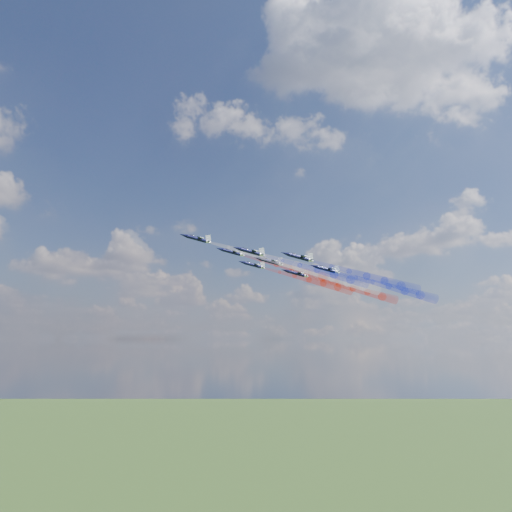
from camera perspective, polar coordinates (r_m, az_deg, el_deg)
jet_lead at (r=177.11m, az=-6.00°, el=1.74°), size 13.13×11.86×5.60m
trail_lead at (r=181.40m, az=0.72°, el=-0.07°), size 33.83×16.46×11.21m
jet_inner_left at (r=170.33m, az=-0.59°, el=0.43°), size 13.13×11.86×5.60m
trail_inner_left at (r=176.72m, az=6.19°, el=-1.40°), size 33.83×16.46×11.21m
jet_inner_right at (r=191.18m, az=-2.47°, el=0.39°), size 13.13×11.86×5.60m
trail_inner_right at (r=196.77m, az=3.66°, el=-1.25°), size 33.83×16.46×11.21m
jet_outer_left at (r=163.54m, az=4.32°, el=-0.12°), size 13.13×11.86×5.60m
trail_outer_left at (r=171.73m, az=11.13°, el=-1.98°), size 33.83×16.46×11.21m
jet_center_third at (r=182.65m, az=1.39°, el=-0.55°), size 13.13×11.86×5.60m
trail_center_third at (r=189.74m, az=7.65°, el=-2.22°), size 33.83×16.46×11.21m
jet_outer_right at (r=204.08m, az=-0.32°, el=-0.91°), size 13.13×11.86×5.60m
trail_outer_right at (r=210.48m, az=5.37°, el=-2.41°), size 33.83×16.46×11.21m
jet_rear_left at (r=177.10m, az=7.07°, el=-1.34°), size 13.13×11.86×5.60m
trail_rear_left at (r=186.22m, az=13.24°, el=-3.00°), size 33.83×16.46×11.21m
jet_rear_right at (r=197.13m, az=4.05°, el=-1.76°), size 13.13×11.86×5.60m
trail_rear_right at (r=205.16m, az=9.76°, el=-3.26°), size 33.83×16.46×11.21m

